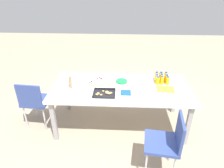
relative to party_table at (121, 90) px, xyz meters
name	(u,v)px	position (x,y,z in m)	size (l,w,h in m)	color
ground_plane	(120,124)	(0.00, 0.00, -0.67)	(12.00, 12.00, 0.00)	tan
party_table	(121,90)	(0.00, 0.00, 0.00)	(2.09, 0.96, 0.73)	silver
chair_end	(34,100)	(1.35, 0.10, -0.17)	(0.43, 0.43, 0.83)	#33478C
chair_far_left	(168,141)	(-0.57, 0.88, -0.17)	(0.45, 0.45, 0.83)	#33478C
juice_bottle_0	(166,76)	(-0.72, -0.26, 0.13)	(0.05, 0.05, 0.15)	#F9AB14
juice_bottle_1	(161,76)	(-0.64, -0.26, 0.13)	(0.06, 0.06, 0.14)	#F9AE14
juice_bottle_2	(156,76)	(-0.57, -0.26, 0.13)	(0.06, 0.06, 0.14)	#FAAC14
juice_bottle_3	(166,79)	(-0.72, -0.18, 0.12)	(0.06, 0.06, 0.14)	#F9AE14
juice_bottle_4	(161,78)	(-0.64, -0.19, 0.13)	(0.06, 0.06, 0.15)	#FAAF14
juice_bottle_5	(156,78)	(-0.56, -0.19, 0.12)	(0.06, 0.06, 0.13)	#F9AE14
juice_bottle_6	(167,81)	(-0.72, -0.11, 0.12)	(0.05, 0.05, 0.14)	#F9AC14
juice_bottle_7	(162,80)	(-0.63, -0.11, 0.13)	(0.05, 0.05, 0.15)	#FAAC14
juice_bottle_8	(158,81)	(-0.57, -0.11, 0.12)	(0.06, 0.06, 0.13)	#F9AE14
fruit_pizza	(97,81)	(0.37, -0.13, 0.07)	(0.31, 0.31, 0.05)	tan
snack_tray	(105,93)	(0.23, 0.23, 0.07)	(0.32, 0.25, 0.04)	black
plate_stack	(122,81)	(-0.01, -0.15, 0.07)	(0.18, 0.18, 0.03)	#1E8C4C
napkin_stack	(126,93)	(-0.07, 0.18, 0.06)	(0.15, 0.15, 0.01)	#194CA5
cardboard_tube	(70,82)	(0.75, 0.08, 0.16)	(0.04, 0.04, 0.19)	#9E7A56
paper_folder	(165,89)	(-0.67, 0.05, 0.06)	(0.26, 0.20, 0.01)	yellow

